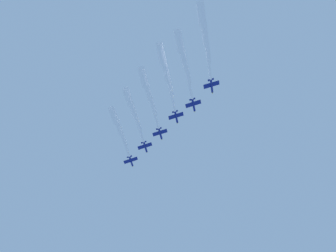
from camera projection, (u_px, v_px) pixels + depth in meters
jet_lead at (119, 128)px, 238.64m from camera, size 10.06×48.74×4.33m
jet_port_inner at (133, 111)px, 231.15m from camera, size 9.82×49.89×4.28m
jet_starboard_inner at (148, 93)px, 222.31m from camera, size 9.78×51.88×4.23m
jet_port_mid at (166, 72)px, 214.94m from camera, size 10.56×53.50×4.27m
jet_starboard_mid at (184, 59)px, 206.13m from camera, size 9.41×51.33×4.23m
jet_port_outer at (205, 35)px, 199.05m from camera, size 10.69×52.59×4.25m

